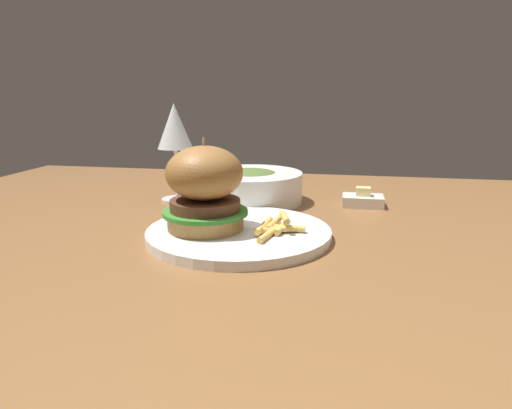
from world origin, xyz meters
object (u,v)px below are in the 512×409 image
Objects in this scene: soup_bowl at (251,186)px; burger_sandwich at (205,188)px; wine_glass at (175,129)px; main_plate at (239,233)px; butter_dish at (363,200)px.

burger_sandwich is at bearing -94.73° from soup_bowl.
wine_glass is at bearing 119.69° from burger_sandwich.
wine_glass is 0.18m from soup_bowl.
butter_dish reaches higher than main_plate.
wine_glass is (-0.17, 0.21, 0.13)m from main_plate.
wine_glass reaches higher than burger_sandwich.
burger_sandwich is 0.66× the size of soup_bowl.
burger_sandwich is 0.34m from butter_dish.
burger_sandwich is at bearing -168.69° from main_plate.
soup_bowl is at bearing 97.09° from main_plate.
wine_glass reaches higher than soup_bowl.
wine_glass is (-0.13, 0.22, 0.06)m from burger_sandwich.
soup_bowl is at bearing -178.49° from butter_dish.
main_plate is 0.08m from burger_sandwich.
soup_bowl is (-0.21, -0.01, 0.02)m from butter_dish.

